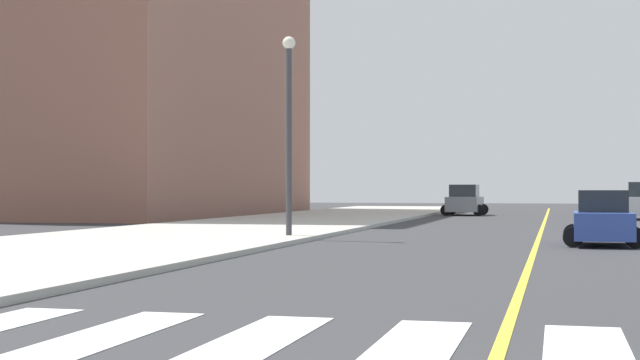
% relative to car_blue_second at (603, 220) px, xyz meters
% --- Properties ---
extents(sidewalk_kerb_west, '(10.00, 120.00, 0.15)m').
position_rel_car_blue_second_xyz_m(sidewalk_kerb_west, '(-14.15, -3.80, -0.71)').
color(sidewalk_kerb_west, '#B2ADA3').
rests_on(sidewalk_kerb_west, ground).
extents(crosswalk_paint, '(13.50, 4.00, 0.01)m').
position_rel_car_blue_second_xyz_m(crosswalk_paint, '(-1.95, -19.80, -0.78)').
color(crosswalk_paint, silver).
rests_on(crosswalk_paint, ground).
extents(lane_divider_paint, '(0.16, 80.00, 0.01)m').
position_rel_car_blue_second_xyz_m(lane_divider_paint, '(-1.95, 16.20, -0.78)').
color(lane_divider_paint, yellow).
rests_on(lane_divider_paint, ground).
extents(low_rise_brick_west, '(16.00, 32.00, 22.83)m').
position_rel_car_blue_second_xyz_m(low_rise_brick_west, '(-28.90, 29.46, 10.63)').
color(low_rise_brick_west, '#8B5B4B').
rests_on(low_rise_brick_west, ground).
extents(car_blue_second, '(2.36, 3.76, 1.67)m').
position_rel_car_blue_second_xyz_m(car_blue_second, '(0.00, 0.00, 0.00)').
color(car_blue_second, '#2D479E').
rests_on(car_blue_second, ground).
extents(car_gray_third, '(2.86, 4.51, 2.00)m').
position_rel_car_blue_second_xyz_m(car_gray_third, '(-7.14, 32.47, 0.15)').
color(car_gray_third, slate).
rests_on(car_gray_third, ground).
extents(street_lamp, '(0.44, 0.44, 6.72)m').
position_rel_car_blue_second_xyz_m(street_lamp, '(-10.13, 0.99, 3.38)').
color(street_lamp, '#38383D').
rests_on(street_lamp, sidewalk_kerb_west).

